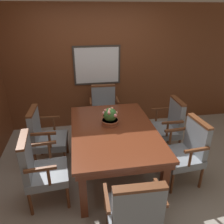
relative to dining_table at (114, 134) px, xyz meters
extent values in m
plane|color=#A39E93|center=(-0.06, -0.19, -0.65)|extent=(14.00, 14.00, 0.00)
cube|color=brown|center=(-0.06, 1.64, 0.57)|extent=(7.20, 0.06, 2.45)
cube|color=white|center=(-0.06, 1.60, 0.66)|extent=(0.87, 0.01, 0.70)
cube|color=#38332D|center=(-0.06, 1.59, 1.03)|extent=(0.94, 0.02, 0.04)
cube|color=#38332D|center=(-0.06, 1.59, 0.29)|extent=(0.94, 0.02, 0.03)
cube|color=#38332D|center=(-0.51, 1.59, 0.66)|extent=(0.04, 0.02, 0.70)
cube|color=#38332D|center=(0.40, 1.59, 0.66)|extent=(0.04, 0.02, 0.70)
cube|color=maroon|center=(-0.50, -0.78, -0.30)|extent=(0.09, 0.09, 0.70)
cube|color=maroon|center=(0.50, -0.78, -0.30)|extent=(0.09, 0.09, 0.70)
cube|color=maroon|center=(-0.50, 0.78, -0.30)|extent=(0.09, 0.09, 0.70)
cube|color=maroon|center=(0.50, 0.78, -0.30)|extent=(0.09, 0.09, 0.70)
cube|color=maroon|center=(0.00, 0.00, 0.00)|extent=(1.15, 1.70, 0.09)
cube|color=maroon|center=(0.00, 0.00, 0.07)|extent=(1.21, 1.76, 0.04)
cylinder|color=brown|center=(-0.74, 0.13, -0.48)|extent=(0.04, 0.04, 0.35)
cylinder|color=brown|center=(-0.72, 0.58, -0.48)|extent=(0.04, 0.04, 0.35)
cylinder|color=brown|center=(-1.19, 0.15, -0.48)|extent=(0.04, 0.04, 0.35)
cylinder|color=brown|center=(-1.17, 0.60, -0.48)|extent=(0.04, 0.04, 0.35)
cube|color=gray|center=(-0.96, 0.37, -0.25)|extent=(0.53, 0.53, 0.11)
cube|color=gray|center=(-1.17, 0.38, 0.05)|extent=(0.10, 0.47, 0.48)
cube|color=brown|center=(-1.17, 0.38, 0.30)|extent=(0.11, 0.47, 0.03)
cylinder|color=brown|center=(-0.93, 0.10, -0.07)|extent=(0.04, 0.04, 0.24)
cube|color=brown|center=(-1.01, 0.10, 0.05)|extent=(0.36, 0.05, 0.04)
cylinder|color=brown|center=(-0.91, 0.63, -0.07)|extent=(0.04, 0.04, 0.24)
cube|color=brown|center=(-0.98, 0.63, 0.05)|extent=(0.36, 0.05, 0.04)
cylinder|color=brown|center=(-0.69, -0.63, -0.48)|extent=(0.04, 0.04, 0.35)
cylinder|color=brown|center=(-0.73, -0.18, -0.48)|extent=(0.04, 0.04, 0.35)
cylinder|color=brown|center=(-1.14, -0.66, -0.48)|extent=(0.04, 0.04, 0.35)
cylinder|color=brown|center=(-1.17, -0.21, -0.48)|extent=(0.04, 0.04, 0.35)
cube|color=gray|center=(-0.93, -0.42, -0.25)|extent=(0.54, 0.55, 0.11)
cube|color=gray|center=(-1.15, -0.44, 0.05)|extent=(0.11, 0.48, 0.48)
cube|color=brown|center=(-1.15, -0.44, 0.30)|extent=(0.12, 0.48, 0.03)
cylinder|color=brown|center=(-0.88, -0.68, -0.07)|extent=(0.04, 0.04, 0.24)
cube|color=brown|center=(-0.95, -0.69, 0.05)|extent=(0.36, 0.06, 0.04)
cylinder|color=brown|center=(-0.91, -0.15, -0.07)|extent=(0.04, 0.04, 0.24)
cube|color=brown|center=(-0.99, -0.16, 0.05)|extent=(0.36, 0.06, 0.04)
cylinder|color=brown|center=(0.21, -0.97, -0.48)|extent=(0.04, 0.04, 0.35)
cylinder|color=brown|center=(-0.24, -0.95, -0.48)|extent=(0.04, 0.04, 0.35)
cube|color=gray|center=(-0.02, -1.19, -0.25)|extent=(0.53, 0.52, 0.11)
cube|color=gray|center=(-0.02, -1.40, 0.05)|extent=(0.47, 0.10, 0.48)
cube|color=brown|center=(-0.02, -1.40, 0.30)|extent=(0.47, 0.10, 0.03)
cylinder|color=brown|center=(0.25, -1.16, -0.07)|extent=(0.04, 0.04, 0.24)
cube|color=brown|center=(0.25, -1.23, 0.05)|extent=(0.05, 0.36, 0.04)
cylinder|color=brown|center=(-0.28, -1.14, -0.07)|extent=(0.04, 0.04, 0.24)
cube|color=brown|center=(-0.28, -1.22, 0.05)|extent=(0.05, 0.36, 0.04)
cylinder|color=brown|center=(0.66, -0.17, -0.48)|extent=(0.04, 0.04, 0.35)
cylinder|color=brown|center=(0.70, -0.62, -0.48)|extent=(0.04, 0.04, 0.35)
cylinder|color=brown|center=(1.11, -0.13, -0.48)|extent=(0.04, 0.04, 0.35)
cylinder|color=brown|center=(1.14, -0.58, -0.48)|extent=(0.04, 0.04, 0.35)
cube|color=gray|center=(0.90, -0.37, -0.25)|extent=(0.55, 0.55, 0.11)
cube|color=gray|center=(1.11, -0.36, 0.05)|extent=(0.12, 0.48, 0.48)
cube|color=brown|center=(1.11, -0.36, 0.30)|extent=(0.13, 0.48, 0.03)
cylinder|color=brown|center=(0.84, -0.11, -0.07)|extent=(0.04, 0.04, 0.24)
cube|color=brown|center=(0.92, -0.11, 0.05)|extent=(0.36, 0.06, 0.04)
cylinder|color=brown|center=(0.88, -0.64, -0.07)|extent=(0.04, 0.04, 0.24)
cube|color=brown|center=(0.96, -0.63, 0.05)|extent=(0.36, 0.06, 0.04)
cylinder|color=brown|center=(-0.21, 0.96, -0.48)|extent=(0.04, 0.04, 0.35)
cylinder|color=brown|center=(0.24, 0.94, -0.48)|extent=(0.04, 0.04, 0.35)
cylinder|color=brown|center=(-0.19, 1.41, -0.48)|extent=(0.04, 0.04, 0.35)
cylinder|color=brown|center=(0.26, 1.39, -0.48)|extent=(0.04, 0.04, 0.35)
cube|color=gray|center=(0.02, 1.18, -0.25)|extent=(0.53, 0.53, 0.11)
cube|color=gray|center=(0.03, 1.39, 0.05)|extent=(0.47, 0.10, 0.48)
cube|color=brown|center=(0.03, 1.39, 0.30)|extent=(0.47, 0.11, 0.03)
cylinder|color=brown|center=(-0.24, 1.15, -0.07)|extent=(0.04, 0.04, 0.24)
cube|color=brown|center=(-0.24, 1.23, 0.05)|extent=(0.05, 0.36, 0.04)
cylinder|color=brown|center=(0.29, 1.13, -0.07)|extent=(0.04, 0.04, 0.24)
cube|color=brown|center=(0.29, 1.20, 0.05)|extent=(0.05, 0.36, 0.04)
cylinder|color=brown|center=(0.72, 0.62, -0.48)|extent=(0.04, 0.04, 0.35)
cylinder|color=brown|center=(0.71, 0.17, -0.48)|extent=(0.04, 0.04, 0.35)
cylinder|color=brown|center=(1.17, 0.61, -0.48)|extent=(0.04, 0.04, 0.35)
cylinder|color=brown|center=(1.16, 0.16, -0.48)|extent=(0.04, 0.04, 0.35)
cube|color=gray|center=(0.94, 0.39, -0.25)|extent=(0.52, 0.52, 0.11)
cube|color=gray|center=(1.15, 0.38, 0.05)|extent=(0.09, 0.47, 0.48)
cube|color=brown|center=(1.15, 0.38, 0.30)|extent=(0.10, 0.47, 0.03)
cylinder|color=brown|center=(0.90, 0.65, -0.07)|extent=(0.04, 0.04, 0.24)
cube|color=brown|center=(0.98, 0.65, 0.05)|extent=(0.36, 0.04, 0.04)
cylinder|color=brown|center=(0.89, 0.13, -0.07)|extent=(0.04, 0.04, 0.24)
cube|color=brown|center=(0.97, 0.12, 0.05)|extent=(0.36, 0.04, 0.04)
cylinder|color=#9E5638|center=(-0.03, 0.15, 0.13)|extent=(0.24, 0.24, 0.08)
cylinder|color=#9E5638|center=(-0.03, 0.15, 0.16)|extent=(0.26, 0.26, 0.02)
sphere|color=#387033|center=(-0.03, 0.15, 0.25)|extent=(0.21, 0.21, 0.21)
sphere|color=pink|center=(0.03, 0.08, 0.27)|extent=(0.06, 0.06, 0.06)
sphere|color=#EF9183|center=(-0.05, 0.08, 0.31)|extent=(0.04, 0.04, 0.04)
sphere|color=#FD9F93|center=(-0.09, 0.15, 0.32)|extent=(0.04, 0.04, 0.04)
sphere|color=#FD9B82|center=(0.00, 0.17, 0.34)|extent=(0.04, 0.04, 0.04)
sphere|color=#E79C92|center=(-0.06, 0.09, 0.32)|extent=(0.04, 0.04, 0.04)
sphere|color=#EF9281|center=(-0.04, 0.12, 0.34)|extent=(0.04, 0.04, 0.04)
sphere|color=#FAA78D|center=(0.06, 0.13, 0.28)|extent=(0.04, 0.04, 0.04)
sphere|color=pink|center=(-0.12, 0.15, 0.28)|extent=(0.05, 0.05, 0.05)
sphere|color=#EFA180|center=(-0.09, 0.17, 0.32)|extent=(0.04, 0.04, 0.04)
camera|label=1|loc=(-0.49, -2.73, 1.65)|focal=35.00mm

